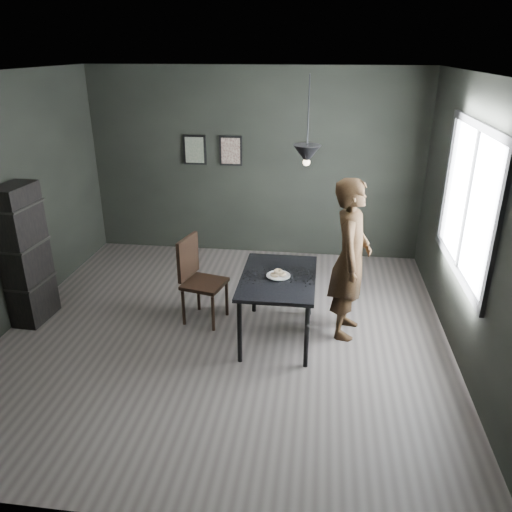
# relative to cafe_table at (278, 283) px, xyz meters

# --- Properties ---
(ground) EXTENTS (5.00, 5.00, 0.00)m
(ground) POSITION_rel_cafe_table_xyz_m (-0.60, 0.00, -0.67)
(ground) COLOR #3A3532
(ground) RESTS_ON ground
(back_wall) EXTENTS (5.00, 0.10, 2.80)m
(back_wall) POSITION_rel_cafe_table_xyz_m (-0.60, 2.50, 0.73)
(back_wall) COLOR black
(back_wall) RESTS_ON ground
(ceiling) EXTENTS (5.00, 5.00, 0.02)m
(ceiling) POSITION_rel_cafe_table_xyz_m (-0.60, 0.00, 2.13)
(ceiling) COLOR silver
(ceiling) RESTS_ON ground
(window_assembly) EXTENTS (0.04, 1.96, 1.56)m
(window_assembly) POSITION_rel_cafe_table_xyz_m (1.87, 0.20, 0.93)
(window_assembly) COLOR white
(window_assembly) RESTS_ON ground
(cafe_table) EXTENTS (0.80, 1.20, 0.75)m
(cafe_table) POSITION_rel_cafe_table_xyz_m (0.00, 0.00, 0.00)
(cafe_table) COLOR black
(cafe_table) RESTS_ON ground
(white_plate) EXTENTS (0.23, 0.23, 0.01)m
(white_plate) POSITION_rel_cafe_table_xyz_m (0.00, -0.02, 0.08)
(white_plate) COLOR white
(white_plate) RESTS_ON cafe_table
(donut_pile) EXTENTS (0.17, 0.14, 0.07)m
(donut_pile) POSITION_rel_cafe_table_xyz_m (0.00, -0.02, 0.12)
(donut_pile) COLOR beige
(donut_pile) RESTS_ON white_plate
(woman) EXTENTS (0.53, 0.72, 1.80)m
(woman) POSITION_rel_cafe_table_xyz_m (0.76, 0.21, 0.23)
(woman) COLOR black
(woman) RESTS_ON ground
(wood_chair) EXTENTS (0.54, 0.54, 1.03)m
(wood_chair) POSITION_rel_cafe_table_xyz_m (-0.97, 0.28, -0.09)
(wood_chair) COLOR black
(wood_chair) RESTS_ON ground
(shelf_unit) EXTENTS (0.34, 0.56, 1.65)m
(shelf_unit) POSITION_rel_cafe_table_xyz_m (-2.92, 0.03, 0.15)
(shelf_unit) COLOR black
(shelf_unit) RESTS_ON ground
(pendant_lamp) EXTENTS (0.28, 0.28, 0.86)m
(pendant_lamp) POSITION_rel_cafe_table_xyz_m (0.25, 0.10, 1.38)
(pendant_lamp) COLOR black
(pendant_lamp) RESTS_ON ground
(framed_print_left) EXTENTS (0.34, 0.04, 0.44)m
(framed_print_left) POSITION_rel_cafe_table_xyz_m (-1.50, 2.47, 0.93)
(framed_print_left) COLOR black
(framed_print_left) RESTS_ON ground
(framed_print_right) EXTENTS (0.34, 0.04, 0.44)m
(framed_print_right) POSITION_rel_cafe_table_xyz_m (-0.95, 2.47, 0.93)
(framed_print_right) COLOR black
(framed_print_right) RESTS_ON ground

